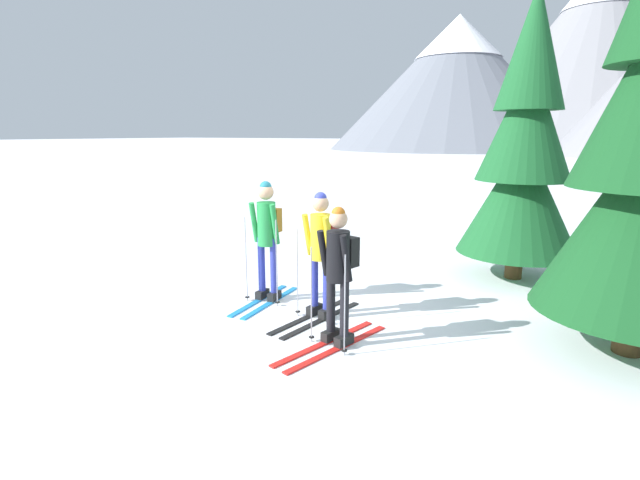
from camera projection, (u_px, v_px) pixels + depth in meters
ground_plane at (311, 318)px, 6.72m from camera, size 400.00×400.00×0.00m
skier_in_green at (267, 233)px, 7.22m from camera, size 0.61×1.57×1.85m
skier_in_yellow at (321, 247)px, 6.56m from camera, size 0.60×1.70×1.77m
skier_in_black at (338, 269)px, 5.70m from camera, size 0.74×1.78×1.71m
pine_tree_mid at (524, 150)px, 8.09m from camera, size 2.04×2.04×4.93m
mountain_ridge_distant at (598, 57)px, 63.34m from camera, size 74.14×55.35×26.59m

